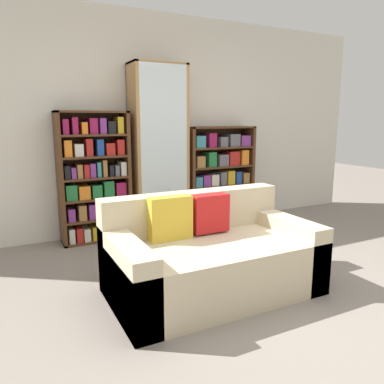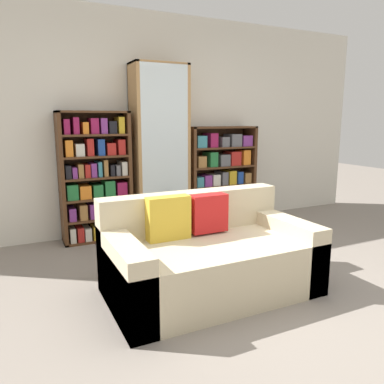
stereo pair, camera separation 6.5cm
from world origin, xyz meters
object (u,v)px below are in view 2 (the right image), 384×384
(bookshelf_right, at_px, (221,177))
(wine_bottle, at_px, (223,226))
(display_cabinet, at_px, (160,151))
(couch, at_px, (208,258))
(bookshelf_left, at_px, (95,179))

(bookshelf_right, bearing_deg, wine_bottle, -118.18)
(display_cabinet, distance_m, bookshelf_right, 0.97)
(couch, height_order, bookshelf_right, bookshelf_right)
(display_cabinet, relative_size, wine_bottle, 5.58)
(display_cabinet, xyz_separation_m, wine_bottle, (0.55, -0.62, -0.87))
(couch, relative_size, bookshelf_left, 1.10)
(couch, height_order, wine_bottle, couch)
(wine_bottle, bearing_deg, couch, -125.44)
(bookshelf_left, bearing_deg, bookshelf_right, -0.00)
(display_cabinet, xyz_separation_m, bookshelf_right, (0.89, 0.02, -0.39))
(couch, height_order, bookshelf_left, bookshelf_left)
(couch, distance_m, bookshelf_left, 1.92)
(couch, xyz_separation_m, wine_bottle, (0.81, 1.14, -0.14))
(couch, xyz_separation_m, display_cabinet, (0.27, 1.77, 0.74))
(bookshelf_left, distance_m, wine_bottle, 1.60)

